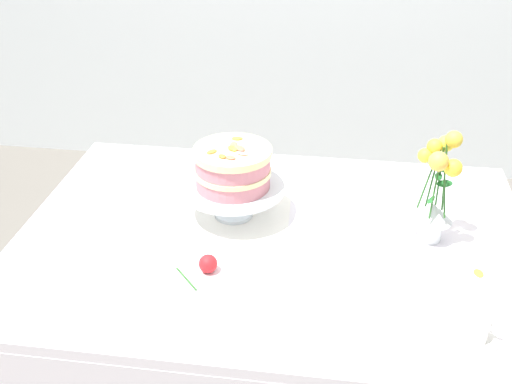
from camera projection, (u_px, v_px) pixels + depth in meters
The scene contains 8 objects.
dining_table at pixel (271, 266), 1.76m from camera, with size 1.40×1.00×0.74m.
linen_napkin at pixel (234, 215), 1.82m from camera, with size 0.32×0.32×0.00m, color white.
cake_stand at pixel (233, 191), 1.78m from camera, with size 0.29×0.29×0.10m.
layer_cake at pixel (233, 167), 1.74m from camera, with size 0.22×0.22×0.12m.
flower_vase at pixel (436, 194), 1.64m from camera, with size 0.11×0.12×0.32m.
teacup at pixel (472, 330), 1.37m from camera, with size 0.12×0.12×0.06m.
fallen_rose at pixel (208, 264), 1.58m from camera, with size 0.11×0.11×0.05m.
loose_petal_0 at pixel (479, 273), 1.58m from camera, with size 0.03×0.02×0.00m, color orange.
Camera 1 is at (0.16, -1.43, 1.71)m, focal length 44.25 mm.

